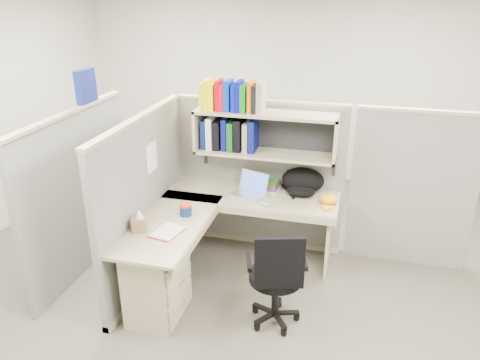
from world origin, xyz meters
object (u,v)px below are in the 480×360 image
(snack_canister, at_px, (186,209))
(task_chair, at_px, (276,292))
(laptop, at_px, (248,185))
(desk, at_px, (185,258))
(backpack, at_px, (302,182))

(snack_canister, relative_size, task_chair, 0.12)
(laptop, bearing_deg, desk, -94.98)
(desk, height_order, snack_canister, snack_canister)
(task_chair, bearing_deg, desk, 170.72)
(snack_canister, distance_m, task_chair, 1.11)
(snack_canister, bearing_deg, laptop, 51.07)
(desk, xyz_separation_m, snack_canister, (-0.07, 0.26, 0.35))
(task_chair, bearing_deg, snack_canister, 156.58)
(laptop, distance_m, backpack, 0.55)
(backpack, xyz_separation_m, snack_canister, (-0.97, -0.74, -0.07))
(backpack, bearing_deg, task_chair, -102.19)
(desk, bearing_deg, backpack, 48.41)
(backpack, bearing_deg, laptop, -170.54)
(task_chair, bearing_deg, backpack, 88.02)
(laptop, height_order, task_chair, laptop)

